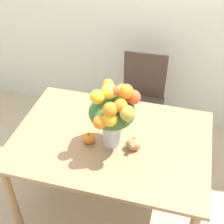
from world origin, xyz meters
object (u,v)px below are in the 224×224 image
Objects in this scene: flower_vase at (113,113)px; pumpkin at (89,138)px; dining_chair_near_window at (141,102)px; turkey_figurine at (133,143)px.

flower_vase reaches higher than pumpkin.
flower_vase is 1.03m from dining_chair_near_window.
pumpkin is at bearing -171.21° from flower_vase.
flower_vase is 0.27m from turkey_figurine.
dining_chair_near_window is (0.05, 0.87, -0.54)m from flower_vase.
flower_vase is 3.56× the size of turkey_figurine.
turkey_figurine is 0.15× the size of dining_chair_near_window.
pumpkin is (-0.17, -0.03, -0.24)m from flower_vase.
dining_chair_near_window is at bearing 95.93° from turkey_figurine.
flower_vase is at bearing 8.79° from pumpkin.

